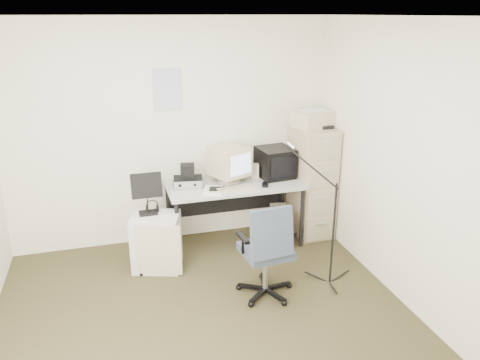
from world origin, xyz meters
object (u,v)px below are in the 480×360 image
object	(u,v)px
desk	(235,213)
side_cart	(157,242)
filing_cabinet	(311,181)
office_chair	(266,249)

from	to	relation	value
desk	side_cart	bearing A→B (deg)	-161.04
filing_cabinet	side_cart	distance (m)	1.94
filing_cabinet	office_chair	world-z (taller)	filing_cabinet
desk	side_cart	distance (m)	0.98
desk	side_cart	xyz separation A→B (m)	(-0.92, -0.32, -0.07)
desk	side_cart	world-z (taller)	desk
filing_cabinet	side_cart	bearing A→B (deg)	-169.50
filing_cabinet	desk	bearing A→B (deg)	-178.19
office_chair	side_cart	world-z (taller)	office_chair
office_chair	desk	bearing A→B (deg)	83.98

